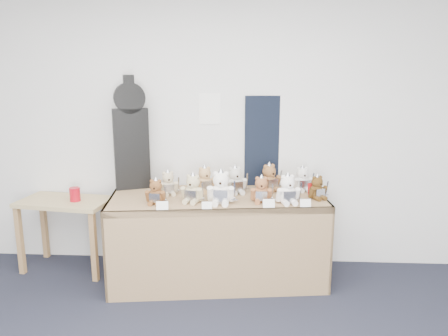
# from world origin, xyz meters

# --- Properties ---
(room_shell) EXTENTS (6.00, 6.00, 6.00)m
(room_shell) POSITION_xyz_m (0.07, 2.49, 1.55)
(room_shell) COLOR silver
(room_shell) RESTS_ON floor
(display_table) EXTENTS (2.01, 1.03, 0.80)m
(display_table) POSITION_xyz_m (0.18, 1.99, 0.63)
(display_table) COLOR olive
(display_table) RESTS_ON floor
(side_table) EXTENTS (0.91, 0.59, 0.71)m
(side_table) POSITION_xyz_m (-1.31, 2.20, 0.58)
(side_table) COLOR tan
(side_table) RESTS_ON floor
(guitar_case) EXTENTS (0.34, 0.21, 1.08)m
(guitar_case) POSITION_xyz_m (-0.66, 2.29, 1.33)
(guitar_case) COLOR black
(guitar_case) RESTS_ON display_table
(navy_board) EXTENTS (0.66, 0.12, 0.88)m
(navy_board) POSITION_xyz_m (0.73, 2.51, 1.24)
(navy_board) COLOR black
(navy_board) RESTS_ON display_table
(red_cup) EXTENTS (0.10, 0.10, 0.13)m
(red_cup) POSITION_xyz_m (-1.19, 2.16, 0.77)
(red_cup) COLOR #B00B1B
(red_cup) RESTS_ON side_table
(teddy_front_far_left) EXTENTS (0.20, 0.16, 0.24)m
(teddy_front_far_left) POSITION_xyz_m (-0.34, 1.81, 0.90)
(teddy_front_far_left) COLOR brown
(teddy_front_far_left) RESTS_ON display_table
(teddy_front_left) EXTENTS (0.23, 0.21, 0.28)m
(teddy_front_left) POSITION_xyz_m (-0.03, 1.87, 0.92)
(teddy_front_left) COLOR #C1B288
(teddy_front_left) RESTS_ON display_table
(teddy_front_centre) EXTENTS (0.26, 0.21, 0.32)m
(teddy_front_centre) POSITION_xyz_m (0.21, 1.85, 0.93)
(teddy_front_centre) COLOR white
(teddy_front_centre) RESTS_ON display_table
(teddy_front_right) EXTENTS (0.21, 0.17, 0.26)m
(teddy_front_right) POSITION_xyz_m (0.56, 1.91, 0.91)
(teddy_front_right) COLOR brown
(teddy_front_right) RESTS_ON display_table
(teddy_front_far_right) EXTENTS (0.24, 0.21, 0.29)m
(teddy_front_far_right) POSITION_xyz_m (0.78, 1.88, 0.92)
(teddy_front_far_right) COLOR white
(teddy_front_far_right) RESTS_ON display_table
(teddy_front_end) EXTENTS (0.20, 0.19, 0.24)m
(teddy_front_end) POSITION_xyz_m (1.06, 2.03, 0.90)
(teddy_front_end) COLOR #51381B
(teddy_front_end) RESTS_ON display_table
(teddy_back_left) EXTENTS (0.21, 0.19, 0.25)m
(teddy_back_left) POSITION_xyz_m (-0.28, 2.09, 0.90)
(teddy_back_left) COLOR #BEAD8A
(teddy_back_left) RESTS_ON display_table
(teddy_back_centre_left) EXTENTS (0.23, 0.22, 0.27)m
(teddy_back_centre_left) POSITION_xyz_m (0.04, 2.21, 0.91)
(teddy_back_centre_left) COLOR tan
(teddy_back_centre_left) RESTS_ON display_table
(teddy_back_centre_right) EXTENTS (0.24, 0.22, 0.28)m
(teddy_back_centre_right) POSITION_xyz_m (0.33, 2.18, 0.92)
(teddy_back_centre_right) COLOR beige
(teddy_back_centre_right) RESTS_ON display_table
(teddy_back_right) EXTENTS (0.24, 0.24, 0.29)m
(teddy_back_right) POSITION_xyz_m (0.65, 2.28, 0.92)
(teddy_back_right) COLOR #8C5F38
(teddy_back_right) RESTS_ON display_table
(teddy_back_end) EXTENTS (0.22, 0.20, 0.26)m
(teddy_back_end) POSITION_xyz_m (0.96, 2.30, 0.91)
(teddy_back_end) COLOR white
(teddy_back_end) RESTS_ON display_table
(entry_card_a) EXTENTS (0.10, 0.03, 0.07)m
(entry_card_a) POSITION_xyz_m (-0.25, 1.63, 0.84)
(entry_card_a) COLOR white
(entry_card_a) RESTS_ON display_table
(entry_card_b) EXTENTS (0.09, 0.03, 0.06)m
(entry_card_b) POSITION_xyz_m (0.11, 1.68, 0.84)
(entry_card_b) COLOR white
(entry_card_b) RESTS_ON display_table
(entry_card_c) EXTENTS (0.10, 0.03, 0.07)m
(entry_card_c) POSITION_xyz_m (0.62, 1.74, 0.84)
(entry_card_c) COLOR white
(entry_card_c) RESTS_ON display_table
(entry_card_d) EXTENTS (0.09, 0.03, 0.07)m
(entry_card_d) POSITION_xyz_m (0.92, 1.78, 0.84)
(entry_card_d) COLOR white
(entry_card_d) RESTS_ON display_table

